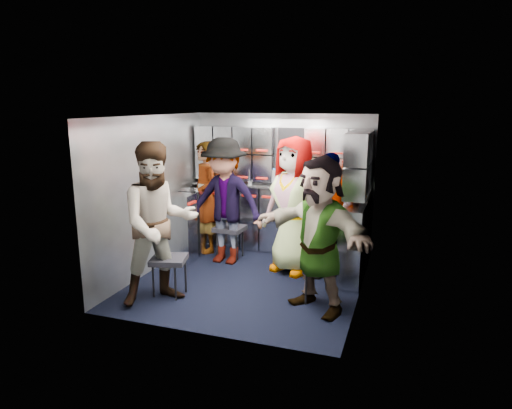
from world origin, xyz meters
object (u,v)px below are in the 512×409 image
(jump_seat_mid_right, at_px, (329,245))
(attendant_arc_e, at_px, (319,234))
(jump_seat_near_left, at_px, (169,261))
(attendant_arc_b, at_px, (225,201))
(jump_seat_center, at_px, (296,237))
(attendant_arc_d, at_px, (328,216))
(attendant_arc_a, at_px, (159,224))
(attendant_arc_c, at_px, (294,205))
(jump_seat_near_right, at_px, (321,269))
(attendant_standing, at_px, (205,197))
(jump_seat_mid_left, at_px, (230,230))

(jump_seat_mid_right, distance_m, attendant_arc_e, 1.31)
(jump_seat_near_left, bearing_deg, attendant_arc_b, 81.98)
(jump_seat_center, xyz_separation_m, attendant_arc_e, (0.56, -1.25, 0.43))
(attendant_arc_b, relative_size, attendant_arc_e, 1.04)
(attendant_arc_d, bearing_deg, jump_seat_near_left, -143.82)
(attendant_arc_a, distance_m, attendant_arc_e, 1.79)
(attendant_arc_c, xyz_separation_m, attendant_arc_e, (0.56, -1.07, -0.05))
(attendant_arc_a, xyz_separation_m, attendant_arc_d, (1.67, 1.41, -0.10))
(jump_seat_near_right, bearing_deg, attendant_arc_e, -90.00)
(attendant_arc_e, bearing_deg, jump_seat_near_right, 121.60)
(jump_seat_near_left, relative_size, attendant_standing, 0.29)
(jump_seat_mid_right, bearing_deg, attendant_standing, 172.32)
(jump_seat_near_left, height_order, jump_seat_near_right, jump_seat_near_left)
(attendant_arc_b, bearing_deg, jump_seat_near_left, -94.27)
(jump_seat_near_left, xyz_separation_m, attendant_arc_c, (1.19, 1.26, 0.50))
(jump_seat_mid_right, xyz_separation_m, attendant_arc_b, (-1.48, -0.11, 0.52))
(jump_seat_near_right, xyz_separation_m, attendant_arc_a, (-1.75, -0.55, 0.53))
(jump_seat_near_right, distance_m, attendant_arc_d, 0.96)
(attendant_arc_b, xyz_separation_m, attendant_arc_e, (1.57, -1.10, -0.03))
(jump_seat_center, height_order, attendant_arc_b, attendant_arc_b)
(jump_seat_mid_right, xyz_separation_m, jump_seat_near_right, (0.08, -1.03, 0.02))
(jump_seat_near_right, relative_size, attendant_arc_d, 0.27)
(jump_seat_mid_left, relative_size, attendant_arc_c, 0.26)
(attendant_arc_c, bearing_deg, attendant_arc_d, 17.24)
(attendant_standing, relative_size, attendant_arc_b, 0.95)
(jump_seat_near_left, xyz_separation_m, attendant_arc_a, (-0.00, -0.18, 0.51))
(attendant_standing, xyz_separation_m, attendant_arc_d, (1.96, -0.44, -0.02))
(attendant_arc_b, bearing_deg, jump_seat_mid_left, 93.75)
(jump_seat_center, height_order, jump_seat_near_right, jump_seat_center)
(jump_seat_near_right, height_order, attendant_arc_b, attendant_arc_b)
(jump_seat_center, bearing_deg, attendant_arc_e, -66.03)
(jump_seat_near_left, relative_size, attendant_arc_a, 0.26)
(attendant_standing, distance_m, attendant_arc_e, 2.52)
(attendant_arc_c, bearing_deg, attendant_arc_b, -159.65)
(jump_seat_near_left, height_order, attendant_arc_d, attendant_arc_d)
(jump_seat_center, bearing_deg, jump_seat_mid_left, 178.45)
(attendant_arc_e, bearing_deg, jump_seat_mid_left, 172.35)
(jump_seat_near_left, height_order, attendant_arc_e, attendant_arc_e)
(jump_seat_near_left, distance_m, attendant_arc_a, 0.54)
(attendant_arc_d, bearing_deg, jump_seat_mid_right, 89.84)
(attendant_arc_a, xyz_separation_m, attendant_arc_c, (1.19, 1.44, -0.01))
(attendant_arc_b, relative_size, attendant_arc_d, 1.09)
(attendant_standing, distance_m, attendant_arc_b, 0.61)
(jump_seat_center, xyz_separation_m, jump_seat_mid_right, (0.47, -0.04, -0.05))
(jump_seat_near_left, xyz_separation_m, jump_seat_near_right, (1.75, 0.37, -0.02))
(jump_seat_mid_right, distance_m, attendant_arc_a, 2.37)
(jump_seat_mid_left, bearing_deg, jump_seat_mid_right, -2.55)
(attendant_arc_c, bearing_deg, attendant_arc_e, -40.67)
(attendant_standing, relative_size, attendant_arc_e, 0.98)
(jump_seat_near_right, height_order, attendant_standing, attendant_standing)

